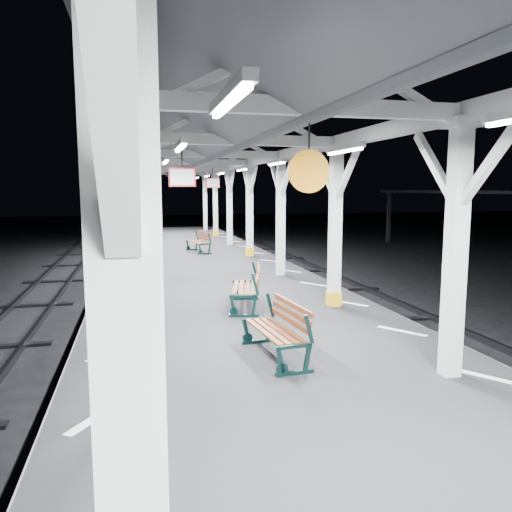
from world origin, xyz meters
name	(u,v)px	position (x,y,z in m)	size (l,w,h in m)	color
ground	(265,400)	(0.00, 0.00, 0.00)	(120.00, 120.00, 0.00)	black
platform	(265,371)	(0.00, 0.00, 0.50)	(6.00, 50.00, 1.00)	black
hazard_stripes_left	(108,353)	(-2.45, 0.00, 1.00)	(1.00, 48.00, 0.01)	silver
hazard_stripes_right	(402,331)	(2.45, 0.00, 1.00)	(1.00, 48.00, 0.01)	silver
canopy	(266,115)	(0.00, -0.01, 4.56)	(5.40, 49.00, 4.65)	silver
bench_near	(280,328)	(0.03, -0.78, 1.44)	(0.71, 1.55, 0.82)	black
bench_mid	(249,286)	(0.25, 2.31, 1.46)	(0.94, 1.70, 0.87)	black
bench_far	(200,241)	(0.43, 11.75, 1.42)	(0.86, 1.55, 0.80)	black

